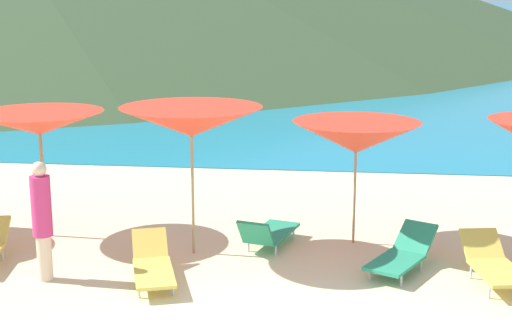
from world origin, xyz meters
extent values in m
cube|color=beige|center=(0.00, 10.00, -0.15)|extent=(50.00, 100.00, 0.30)
cube|color=teal|center=(0.00, 229.22, 0.01)|extent=(650.00, 440.00, 0.02)
cylinder|color=#9E7F59|center=(-4.18, 3.93, 1.03)|extent=(0.06, 0.06, 2.07)
cone|color=red|center=(-4.18, 3.93, 1.97)|extent=(2.17, 2.17, 0.39)
sphere|color=#9E7F59|center=(-4.18, 3.93, 2.10)|extent=(0.07, 0.07, 0.07)
cylinder|color=#9E7F59|center=(-1.47, 3.36, 1.13)|extent=(0.04, 0.04, 2.27)
cone|color=red|center=(-1.47, 3.36, 2.15)|extent=(2.27, 2.27, 0.47)
sphere|color=#9E7F59|center=(-1.47, 3.36, 2.30)|extent=(0.07, 0.07, 0.07)
cylinder|color=#9E7F59|center=(1.09, 4.15, 0.97)|extent=(0.04, 0.04, 1.94)
cone|color=red|center=(1.09, 4.15, 1.81)|extent=(2.23, 2.23, 0.53)
sphere|color=#9E7F59|center=(1.09, 4.15, 1.97)|extent=(0.07, 0.07, 0.07)
cube|color=#D8BF4C|center=(3.11, 2.37, 0.25)|extent=(0.78, 1.13, 0.05)
cube|color=#D8BF4C|center=(2.98, 3.09, 0.42)|extent=(0.65, 0.56, 0.38)
cylinder|color=silver|center=(2.91, 2.01, 0.11)|extent=(0.04, 0.04, 0.22)
cylinder|color=silver|center=(2.79, 2.73, 0.11)|extent=(0.04, 0.04, 0.22)
cylinder|color=silver|center=(3.29, 2.82, 0.11)|extent=(0.04, 0.04, 0.22)
cylinder|color=silver|center=(-4.40, 2.71, 0.10)|extent=(0.04, 0.04, 0.21)
cube|color=#268C66|center=(-0.25, 3.91, 0.21)|extent=(0.87, 1.32, 0.05)
cube|color=#268C66|center=(-0.45, 3.20, 0.42)|extent=(0.60, 0.44, 0.44)
cylinder|color=silver|center=(0.09, 4.21, 0.09)|extent=(0.04, 0.04, 0.19)
cylinder|color=silver|center=(-0.37, 4.34, 0.09)|extent=(0.04, 0.04, 0.19)
cylinder|color=silver|center=(-0.15, 3.40, 0.09)|extent=(0.04, 0.04, 0.19)
cylinder|color=silver|center=(-0.60, 3.53, 0.09)|extent=(0.04, 0.04, 0.19)
cube|color=#268C66|center=(1.68, 2.73, 0.20)|extent=(0.99, 1.18, 0.05)
cube|color=#268C66|center=(2.04, 3.39, 0.38)|extent=(0.72, 0.70, 0.40)
cylinder|color=silver|center=(1.32, 2.57, 0.09)|extent=(0.04, 0.04, 0.18)
cylinder|color=silver|center=(1.75, 2.34, 0.09)|extent=(0.04, 0.04, 0.18)
cylinder|color=silver|center=(1.66, 3.20, 0.09)|extent=(0.04, 0.04, 0.18)
cylinder|color=silver|center=(2.09, 2.97, 0.09)|extent=(0.04, 0.04, 0.18)
cube|color=#D8BF4C|center=(-1.76, 1.91, 0.20)|extent=(0.89, 1.29, 0.05)
cube|color=#D8BF4C|center=(-2.01, 2.66, 0.38)|extent=(0.63, 0.57, 0.38)
cylinder|color=silver|center=(-1.86, 1.48, 0.09)|extent=(0.04, 0.04, 0.18)
cylinder|color=silver|center=(-1.42, 1.63, 0.09)|extent=(0.04, 0.04, 0.18)
cylinder|color=silver|center=(-2.12, 2.27, 0.09)|extent=(0.04, 0.04, 0.18)
cylinder|color=silver|center=(-1.68, 2.41, 0.09)|extent=(0.04, 0.04, 0.18)
cylinder|color=beige|center=(-3.40, 1.98, 0.34)|extent=(0.22, 0.22, 0.68)
cylinder|color=#D83372|center=(-3.40, 1.98, 1.12)|extent=(0.29, 0.29, 0.88)
sphere|color=beige|center=(-3.40, 1.98, 1.66)|extent=(0.22, 0.22, 0.22)
camera|label=1|loc=(0.82, -7.71, 4.06)|focal=51.61mm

